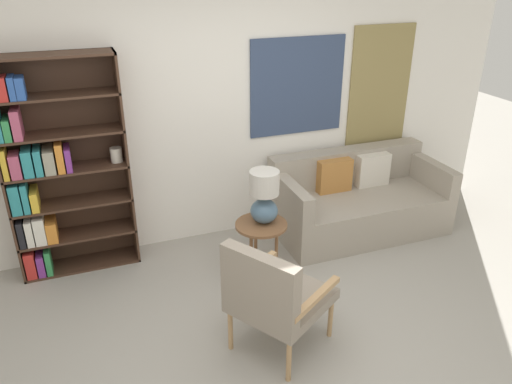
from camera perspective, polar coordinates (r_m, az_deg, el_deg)
ground_plane at (r=3.69m, az=3.94°, el=-19.27°), size 14.00×14.00×0.00m
wall_back at (r=4.73m, az=-5.24°, el=9.98°), size 6.40×0.08×2.70m
bookshelf at (r=4.54m, az=-22.50°, el=2.08°), size 1.01×0.30×1.92m
armchair at (r=3.48m, az=1.89°, el=-11.57°), size 0.85×0.83×0.89m
couch at (r=5.26m, az=11.51°, el=-1.06°), size 1.72×0.85×0.79m
side_table at (r=4.35m, az=0.60°, el=-4.36°), size 0.45×0.45×0.50m
table_lamp at (r=4.23m, az=0.95°, el=-0.48°), size 0.26×0.26×0.48m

